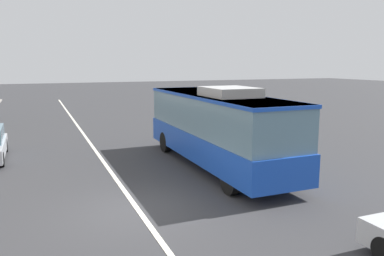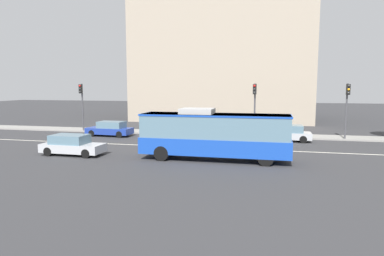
% 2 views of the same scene
% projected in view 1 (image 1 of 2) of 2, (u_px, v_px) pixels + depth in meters
% --- Properties ---
extents(ground_plane, '(160.00, 160.00, 0.00)m').
position_uv_depth(ground_plane, '(138.00, 210.00, 11.45)').
color(ground_plane, '#333335').
extents(lane_centre_line, '(76.00, 0.16, 0.01)m').
position_uv_depth(lane_centre_line, '(138.00, 210.00, 11.45)').
color(lane_centre_line, silver).
rests_on(lane_centre_line, ground_plane).
extents(transit_bus, '(10.00, 2.50, 3.46)m').
position_uv_depth(transit_bus, '(216.00, 125.00, 15.99)').
color(transit_bus, '#1947B7').
rests_on(transit_bus, ground_plane).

